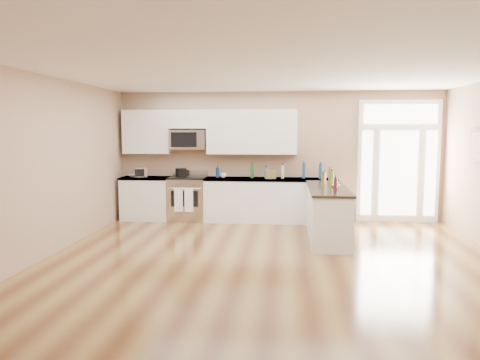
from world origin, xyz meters
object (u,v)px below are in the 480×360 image
at_px(peninsula_cabinet, 327,215).
at_px(toaster_oven, 141,172).
at_px(kitchen_range, 188,198).
at_px(stockpot, 181,172).

relative_size(peninsula_cabinet, toaster_oven, 9.10).
bearing_deg(toaster_oven, kitchen_range, -16.48).
bearing_deg(toaster_oven, stockpot, -7.72).
bearing_deg(stockpot, toaster_oven, -167.83).
relative_size(kitchen_range, stockpot, 4.31).
bearing_deg(kitchen_range, stockpot, 144.64).
bearing_deg(peninsula_cabinet, kitchen_range, 153.32).
bearing_deg(stockpot, kitchen_range, -35.36).
xyz_separation_m(peninsula_cabinet, kitchen_range, (-2.88, 1.45, 0.04)).
bearing_deg(peninsula_cabinet, toaster_oven, 160.39).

